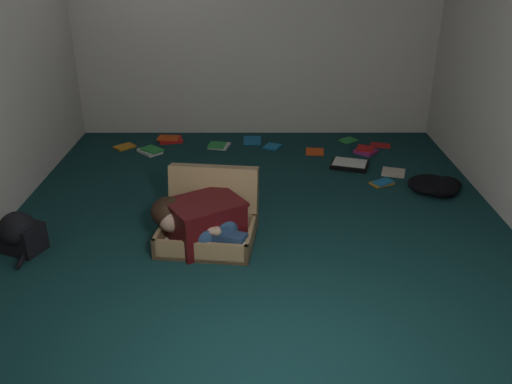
{
  "coord_description": "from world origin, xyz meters",
  "views": [
    {
      "loc": [
        -0.01,
        -3.8,
        2.05
      ],
      "look_at": [
        0.0,
        -0.15,
        0.35
      ],
      "focal_mm": 38.0,
      "sensor_mm": 36.0,
      "label": 1
    }
  ],
  "objects": [
    {
      "name": "clothing_pile",
      "position": [
        1.62,
        0.65,
        0.07
      ],
      "size": [
        0.45,
        0.38,
        0.13
      ],
      "primitive_type": null,
      "rotation": [
        0.0,
        0.0,
        -0.11
      ],
      "color": "black",
      "rests_on": "floor"
    },
    {
      "name": "paper_tray",
      "position": [
        0.94,
        1.2,
        0.02
      ],
      "size": [
        0.42,
        0.36,
        0.05
      ],
      "rotation": [
        0.0,
        0.0,
        -0.3
      ],
      "color": "black",
      "rests_on": "floor"
    },
    {
      "name": "book_scatter",
      "position": [
        0.25,
        1.62,
        0.01
      ],
      "size": [
        3.02,
        1.43,
        0.02
      ],
      "color": "orange",
      "rests_on": "floor"
    },
    {
      "name": "maroon_bin",
      "position": [
        -0.37,
        -0.31,
        0.18
      ],
      "size": [
        0.65,
        0.61,
        0.35
      ],
      "rotation": [
        0.0,
        0.0,
        0.56
      ],
      "color": "#4C0F14",
      "rests_on": "floor"
    },
    {
      "name": "wall_back",
      "position": [
        0.0,
        2.25,
        1.3
      ],
      "size": [
        4.5,
        0.0,
        4.5
      ],
      "primitive_type": "plane",
      "rotation": [
        1.57,
        0.0,
        0.0
      ],
      "color": "silver",
      "rests_on": "ground"
    },
    {
      "name": "person",
      "position": [
        -0.42,
        -0.36,
        0.19
      ],
      "size": [
        0.73,
        0.42,
        0.31
      ],
      "rotation": [
        0.0,
        0.0,
        -0.12
      ],
      "color": "silver",
      "rests_on": "suitcase"
    },
    {
      "name": "wall_front",
      "position": [
        0.0,
        -2.25,
        1.3
      ],
      "size": [
        4.5,
        0.0,
        4.5
      ],
      "primitive_type": "plane",
      "rotation": [
        -1.57,
        0.0,
        0.0
      ],
      "color": "silver",
      "rests_on": "ground"
    },
    {
      "name": "suitcase",
      "position": [
        -0.35,
        -0.2,
        0.15
      ],
      "size": [
        0.76,
        0.75,
        0.5
      ],
      "rotation": [
        0.0,
        0.0,
        -0.12
      ],
      "color": "tan",
      "rests_on": "floor"
    },
    {
      "name": "backpack",
      "position": [
        -1.7,
        -0.4,
        0.12
      ],
      "size": [
        0.48,
        0.43,
        0.23
      ],
      "primitive_type": null,
      "rotation": [
        0.0,
        0.0,
        -0.39
      ],
      "color": "black",
      "rests_on": "floor"
    },
    {
      "name": "floor",
      "position": [
        0.0,
        0.0,
        0.0
      ],
      "size": [
        4.5,
        4.5,
        0.0
      ],
      "primitive_type": "plane",
      "color": "#133436",
      "rests_on": "ground"
    }
  ]
}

